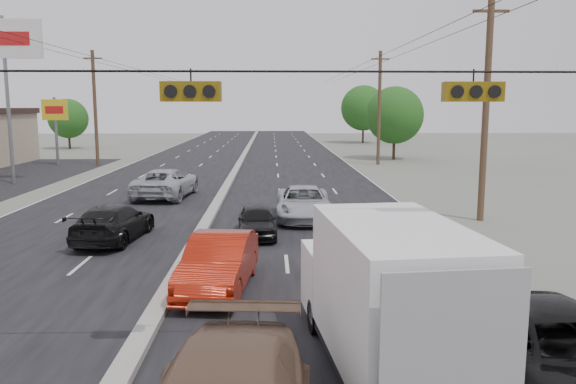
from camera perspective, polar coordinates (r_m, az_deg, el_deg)
name	(u,v)px	position (r m, az deg, el deg)	size (l,w,h in m)	color
ground	(119,383)	(11.67, -16.77, -18.11)	(200.00, 200.00, 0.00)	#606356
road_surface	(231,179)	(40.48, -5.80, 1.28)	(20.00, 160.00, 0.02)	black
center_median	(231,178)	(40.47, -5.80, 1.42)	(0.50, 160.00, 0.20)	gray
utility_pole_left_c	(95,107)	(52.36, -19.01, 8.13)	(1.60, 0.30, 10.00)	#422D1E
utility_pole_right_b	(486,108)	(26.82, 19.46, 8.02)	(1.60, 0.30, 10.00)	#422D1E
utility_pole_right_c	(379,107)	(50.95, 9.26, 8.49)	(1.60, 0.30, 10.00)	#422D1E
traffic_signals	(185,89)	(10.16, -10.38, 10.25)	(25.00, 0.30, 0.54)	black
pole_sign_billboard	(4,49)	(42.00, -26.90, 12.80)	(5.00, 0.25, 11.00)	slate
pole_sign_far	(55,115)	(53.50, -22.58, 7.20)	(2.20, 0.25, 6.00)	slate
tree_left_far	(68,119)	(74.35, -21.44, 6.96)	(4.80, 4.80, 6.12)	#382619
tree_right_mid	(395,115)	(56.36, 10.79, 7.67)	(5.60, 5.60, 7.14)	#382619
tree_right_far	(363,108)	(81.11, 7.67, 8.45)	(6.40, 6.40, 8.16)	#382619
box_truck	(384,295)	(11.07, 9.69, -10.32)	(2.76, 6.37, 3.14)	black
red_sedan	(219,263)	(16.18, -7.03, -7.19)	(1.66, 4.75, 1.57)	#9F1A09
black_suv	(563,356)	(11.54, 26.15, -14.71)	(2.60, 5.63, 1.57)	black
queue_car_a	(257,221)	(22.55, -3.20, -3.00)	(1.48, 3.67, 1.25)	black
queue_car_b	(353,255)	(17.58, 6.62, -6.36)	(1.37, 3.92, 1.29)	silver
queue_car_c	(304,203)	(25.96, 1.61, -1.16)	(2.49, 5.39, 1.50)	#B5B7BD
queue_car_d	(420,262)	(16.75, 13.23, -6.92)	(2.11, 5.18, 1.50)	navy
oncoming_near	(114,223)	(22.81, -17.29, -3.03)	(2.00, 4.92, 1.43)	black
oncoming_far	(166,183)	(32.94, -12.28, 0.88)	(2.74, 5.95, 1.65)	#AAADB2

